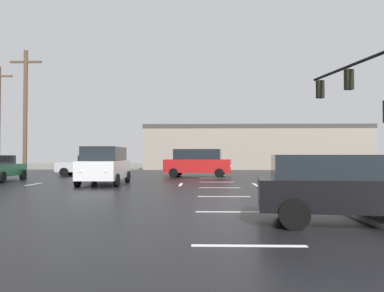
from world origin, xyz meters
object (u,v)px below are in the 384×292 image
(traffic_signal_mast, at_px, (362,96))
(suv_red, at_px, (198,162))
(sedan_silver, at_px, (90,165))
(utility_pole_far, at_px, (25,111))
(sedan_black, at_px, (350,187))
(suv_white, at_px, (105,165))

(traffic_signal_mast, bearing_deg, suv_red, 22.11)
(suv_red, bearing_deg, sedan_silver, 178.11)
(sedan_silver, height_order, utility_pole_far, utility_pole_far)
(traffic_signal_mast, relative_size, sedan_silver, 1.30)
(traffic_signal_mast, bearing_deg, sedan_silver, 40.43)
(suv_red, bearing_deg, traffic_signal_mast, -50.15)
(traffic_signal_mast, height_order, utility_pole_far, utility_pole_far)
(sedan_black, bearing_deg, suv_white, 133.25)
(sedan_black, bearing_deg, traffic_signal_mast, 72.76)
(sedan_silver, relative_size, suv_red, 0.93)
(sedan_black, height_order, suv_white, suv_white)
(sedan_black, bearing_deg, suv_red, 107.84)
(sedan_silver, xyz_separation_m, sedan_black, (12.06, -20.41, 0.00))
(traffic_signal_mast, relative_size, suv_white, 1.24)
(sedan_silver, bearing_deg, sedan_black, 115.96)
(suv_red, height_order, utility_pole_far, utility_pole_far)
(sedan_black, bearing_deg, utility_pole_far, 139.03)
(sedan_black, height_order, utility_pole_far, utility_pole_far)
(sedan_silver, relative_size, suv_white, 0.95)
(utility_pole_far, bearing_deg, suv_white, -38.19)
(traffic_signal_mast, height_order, sedan_black, traffic_signal_mast)
(suv_white, distance_m, suv_red, 8.96)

